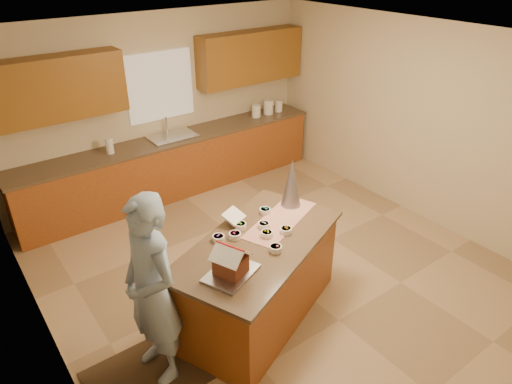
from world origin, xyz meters
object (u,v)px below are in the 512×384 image
at_px(island_base, 258,281).
at_px(gingerbread_house, 231,262).
at_px(tinsel_tree, 292,183).
at_px(boy, 152,292).

bearing_deg(island_base, gingerbread_house, -174.81).
distance_m(tinsel_tree, boy, 1.94).
distance_m(island_base, tinsel_tree, 1.11).
bearing_deg(boy, gingerbread_house, 64.44).
distance_m(island_base, boy, 1.25).
relative_size(island_base, tinsel_tree, 3.27).
height_order(island_base, gingerbread_house, gingerbread_house).
xyz_separation_m(island_base, gingerbread_house, (-0.50, -0.26, 0.62)).
height_order(tinsel_tree, gingerbread_house, tinsel_tree).
height_order(tinsel_tree, boy, boy).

